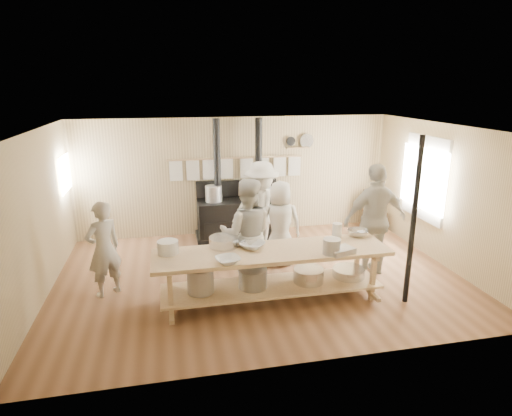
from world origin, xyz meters
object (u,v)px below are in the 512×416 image
Objects in this scene: cook_left at (247,234)px; cook_right at (375,220)px; stove at (239,214)px; roasting_pan at (341,251)px; cook_by_window at (261,210)px; cook_far_left at (104,249)px; chair at (374,218)px; prep_table at (271,270)px; cook_center at (280,224)px.

cook_right is (2.29, 0.04, 0.07)m from cook_left.
stove is 6.73× the size of roasting_pan.
cook_left is 0.93× the size of cook_right.
stove is at bearing 97.85° from cook_by_window.
cook_far_left is 3.69m from roasting_pan.
stove is 3.41m from cook_far_left.
stove is at bearing 176.47° from chair.
cook_far_left is at bearing 163.26° from prep_table.
cook_by_window reaches higher than roasting_pan.
stove is 3.02m from prep_table.
cook_right is (2.02, -2.37, 0.48)m from stove.
cook_left is at bearing -117.37° from cook_by_window.
stove is 3.15m from cook_right.
cook_far_left is 6.08m from chair.
cook_far_left reaches higher than chair.
prep_table is at bearing -102.80° from cook_by_window.
cook_right is 1.43m from roasting_pan.
prep_table is at bearing -138.34° from chair.
prep_table is 3.88× the size of chair.
cook_far_left is 0.97× the size of cook_center.
stove is 0.72× the size of prep_table.
cook_far_left is 0.84× the size of cook_left.
cook_by_window is (0.26, -1.14, 0.42)m from stove.
prep_table is 1.94m from cook_by_window.
stove is at bearing -52.96° from cook_right.
stove is 1.40× the size of cook_left.
cook_center is (0.77, 0.75, -0.12)m from cook_left.
cook_right is at bearing -39.95° from cook_by_window.
cook_far_left is at bearing 7.75° from cook_left.
cook_center is at bearing -151.08° from chair.
cook_left is 4.14m from chair.
cook_center is at bearing 156.36° from cook_far_left.
cook_right is 2.15m from cook_by_window.
roasting_pan is at bearing 111.11° from cook_center.
stove is 1.30× the size of cook_right.
cook_center is at bearing 106.09° from roasting_pan.
cook_by_window is 2.32m from roasting_pan.
roasting_pan is (3.52, -1.09, 0.11)m from cook_far_left.
prep_table is 1.91× the size of cook_by_window.
stove is at bearing 106.34° from roasting_pan.
stove is 1.24m from cook_by_window.
cook_left is at bearing 141.30° from cook_far_left.
cook_right is (4.56, -0.12, 0.22)m from cook_far_left.
chair is at bearing -120.73° from cook_right.
stove is 1.38× the size of cook_by_window.
cook_left is at bearing 143.34° from roasting_pan.
prep_table is at bearing -90.04° from stove.
cook_center is (3.04, 0.59, 0.02)m from cook_far_left.
cook_left is at bearing 113.99° from prep_table.
cook_far_left is 3.09m from cook_center.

